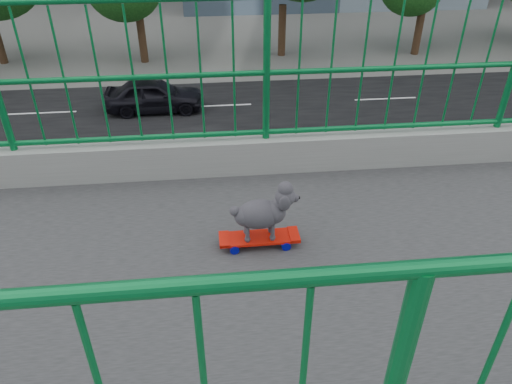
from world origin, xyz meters
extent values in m
cube|color=black|center=(-13.00, 0.00, 0.01)|extent=(18.00, 90.00, 0.02)
cube|color=#2D2D2F|center=(0.00, 0.00, 6.75)|extent=(3.00, 24.00, 0.50)
cube|color=gray|center=(-1.40, 0.00, 7.15)|extent=(0.20, 24.00, 0.30)
cylinder|color=#0C7135|center=(-1.40, 0.00, 7.85)|extent=(0.04, 24.00, 0.04)
cylinder|color=#0C7135|center=(-1.40, 0.00, 7.85)|extent=(0.06, 0.06, 1.10)
cylinder|color=#0C7135|center=(1.40, 0.00, 8.40)|extent=(0.04, 24.00, 0.04)
cylinder|color=black|center=(-25.80, -4.00, 1.36)|extent=(0.44, 0.44, 2.73)
cylinder|color=black|center=(-26.20, 4.00, 1.43)|extent=(0.44, 0.44, 2.87)
cylinder|color=black|center=(-25.60, 12.00, 1.33)|extent=(0.44, 0.44, 2.66)
cube|color=red|center=(-0.39, -0.16, 7.06)|extent=(0.16, 0.54, 0.02)
cube|color=#99999E|center=(-0.39, -0.34, 7.04)|extent=(0.10, 0.04, 0.02)
cylinder|color=#060896|center=(-0.46, -0.34, 7.03)|extent=(0.03, 0.06, 0.06)
sphere|color=yellow|center=(-0.46, -0.34, 7.03)|extent=(0.03, 0.03, 0.03)
cylinder|color=#060896|center=(-0.32, -0.34, 7.03)|extent=(0.03, 0.06, 0.06)
sphere|color=yellow|center=(-0.32, -0.34, 7.03)|extent=(0.03, 0.03, 0.03)
cube|color=#99999E|center=(-0.40, 0.01, 7.04)|extent=(0.10, 0.04, 0.02)
cylinder|color=#060896|center=(-0.46, 0.01, 7.03)|extent=(0.03, 0.06, 0.06)
sphere|color=yellow|center=(-0.46, 0.01, 7.03)|extent=(0.03, 0.03, 0.03)
cylinder|color=#060896|center=(-0.33, 0.01, 7.03)|extent=(0.03, 0.06, 0.06)
sphere|color=yellow|center=(-0.33, 0.01, 7.03)|extent=(0.03, 0.03, 0.03)
ellipsoid|color=#272429|center=(-0.39, -0.16, 7.26)|extent=(0.19, 0.30, 0.20)
sphere|color=#272429|center=(-0.40, 0.00, 7.39)|extent=(0.13, 0.13, 0.13)
sphere|color=black|center=(-0.40, 0.09, 7.37)|extent=(0.02, 0.02, 0.02)
sphere|color=#272429|center=(-0.39, -0.33, 7.30)|extent=(0.07, 0.07, 0.07)
cylinder|color=#272429|center=(-0.44, -0.08, 7.13)|extent=(0.03, 0.03, 0.12)
cylinder|color=#272429|center=(-0.35, -0.08, 7.13)|extent=(0.03, 0.03, 0.12)
cylinder|color=#272429|center=(-0.44, -0.25, 7.13)|extent=(0.03, 0.03, 0.12)
cylinder|color=#272429|center=(-0.35, -0.25, 7.13)|extent=(0.03, 0.03, 0.12)
imported|color=black|center=(-9.20, -2.50, 0.69)|extent=(1.46, 4.19, 1.38)
imported|color=black|center=(-18.80, -2.91, 0.74)|extent=(1.75, 4.35, 1.48)
camera|label=1|loc=(2.15, -0.45, 9.13)|focal=34.00mm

